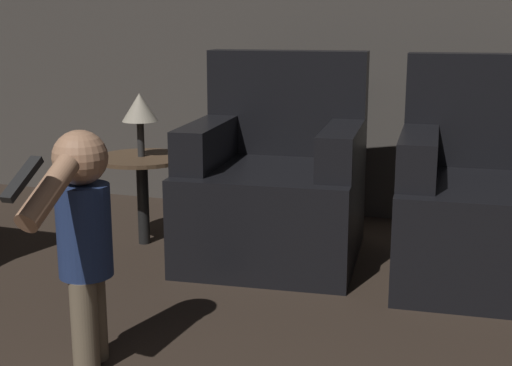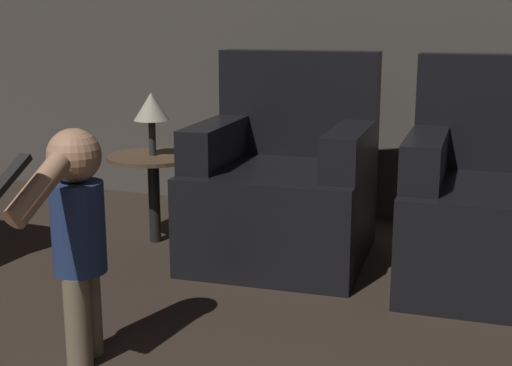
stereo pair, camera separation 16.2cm
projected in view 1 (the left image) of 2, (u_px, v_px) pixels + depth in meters
armchair_left at (276, 187)px, 3.47m from camera, size 0.89×0.92×0.98m
armchair_right at (491, 204)px, 3.15m from camera, size 0.87×0.90×0.98m
person_toddler at (83, 231)px, 2.30m from camera, size 0.18×0.55×0.80m
side_table at (142, 170)px, 3.62m from camera, size 0.47×0.47×0.46m
lamp at (140, 109)px, 3.55m from camera, size 0.18×0.18×0.32m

